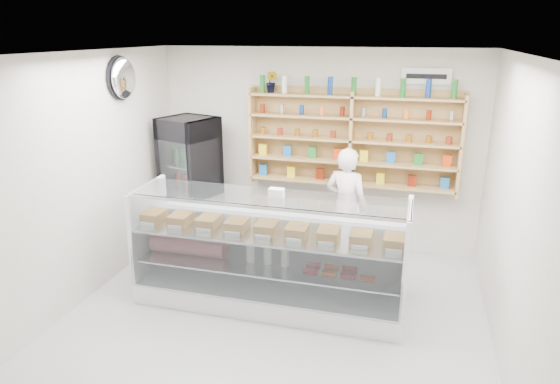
% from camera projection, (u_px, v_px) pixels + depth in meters
% --- Properties ---
extents(room, '(5.00, 5.00, 5.00)m').
position_uv_depth(room, '(266.00, 207.00, 4.76)').
color(room, '#A2A2A6').
rests_on(room, ground).
extents(display_counter, '(3.02, 0.90, 1.32)m').
position_uv_depth(display_counter, '(270.00, 274.00, 5.68)').
color(display_counter, white).
rests_on(display_counter, floor).
extents(shop_worker, '(0.66, 0.52, 1.59)m').
position_uv_depth(shop_worker, '(346.00, 206.00, 6.58)').
color(shop_worker, white).
rests_on(shop_worker, floor).
extents(drinks_cooler, '(0.85, 0.83, 1.87)m').
position_uv_depth(drinks_cooler, '(191.00, 183.00, 7.11)').
color(drinks_cooler, black).
rests_on(drinks_cooler, floor).
extents(wall_shelving, '(2.84, 0.28, 1.33)m').
position_uv_depth(wall_shelving, '(351.00, 140.00, 6.72)').
color(wall_shelving, '#A87E4F').
rests_on(wall_shelving, back_wall).
extents(potted_plant, '(0.19, 0.17, 0.29)m').
position_uv_depth(potted_plant, '(272.00, 82.00, 6.78)').
color(potted_plant, '#1E6626').
rests_on(potted_plant, wall_shelving).
extents(security_mirror, '(0.15, 0.50, 0.50)m').
position_uv_depth(security_mirror, '(124.00, 78.00, 6.09)').
color(security_mirror, silver).
rests_on(security_mirror, left_wall).
extents(wall_sign, '(0.62, 0.03, 0.20)m').
position_uv_depth(wall_sign, '(426.00, 76.00, 6.35)').
color(wall_sign, white).
rests_on(wall_sign, back_wall).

